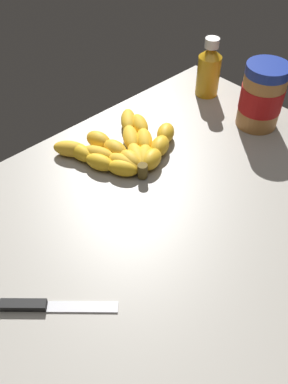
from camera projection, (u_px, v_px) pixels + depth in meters
The scene contains 5 objects.
ground_plane at pixel (160, 227), 74.22cm from camera, with size 95.70×68.53×3.56cm, color gray.
banana_bunch at pixel (125, 148), 84.86cm from camera, with size 25.41×20.89×3.74cm.
peanut_butter_jar at pixel (262, 96), 88.83cm from camera, with size 9.47×9.47×14.72cm.
honey_bottle at pixel (209, 70), 98.50cm from camera, with size 5.67×5.67×14.52cm.
butter_knife at pixel (48, 306), 60.45cm from camera, with size 14.04×13.41×1.20cm.
Camera 1 is at (-34.76, -32.94, 55.36)cm, focal length 37.75 mm.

